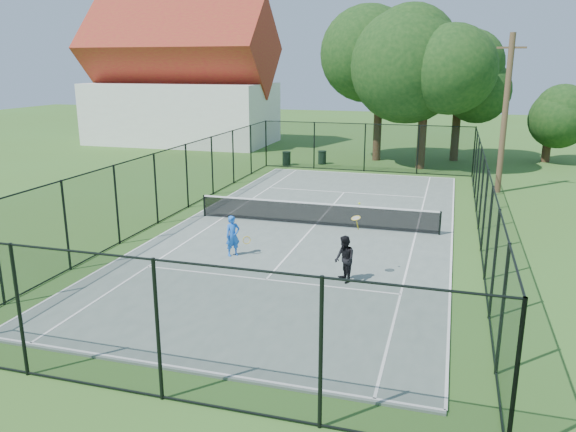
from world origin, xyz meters
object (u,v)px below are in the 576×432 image
(tennis_net, at_px, (315,213))
(player_black, at_px, (345,259))
(trash_bin_left, at_px, (286,158))
(player_blue, at_px, (233,236))
(trash_bin_right, at_px, (322,157))
(utility_pole, at_px, (505,114))

(tennis_net, bearing_deg, player_black, -68.26)
(trash_bin_left, relative_size, player_blue, 0.64)
(trash_bin_right, xyz_separation_m, player_black, (5.48, -20.73, 0.34))
(tennis_net, xyz_separation_m, player_black, (2.34, -5.87, 0.21))
(utility_pole, bearing_deg, trash_bin_right, 151.60)
(tennis_net, distance_m, trash_bin_right, 15.18)
(trash_bin_right, distance_m, player_black, 21.44)
(player_black, bearing_deg, utility_pole, 70.21)
(player_black, bearing_deg, trash_bin_right, 104.80)
(tennis_net, distance_m, player_blue, 4.91)
(utility_pole, bearing_deg, player_blue, -125.11)
(utility_pole, xyz_separation_m, player_blue, (-9.53, -13.55, -3.31))
(tennis_net, distance_m, player_black, 6.33)
(trash_bin_right, relative_size, player_blue, 0.63)
(trash_bin_right, height_order, player_black, player_black)
(tennis_net, relative_size, trash_bin_left, 11.01)
(tennis_net, xyz_separation_m, trash_bin_right, (-3.14, 14.86, -0.13))
(tennis_net, height_order, player_black, player_black)
(trash_bin_left, distance_m, trash_bin_right, 2.46)
(trash_bin_left, distance_m, utility_pole, 14.28)
(tennis_net, height_order, utility_pole, utility_pole)
(utility_pole, height_order, player_blue, utility_pole)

